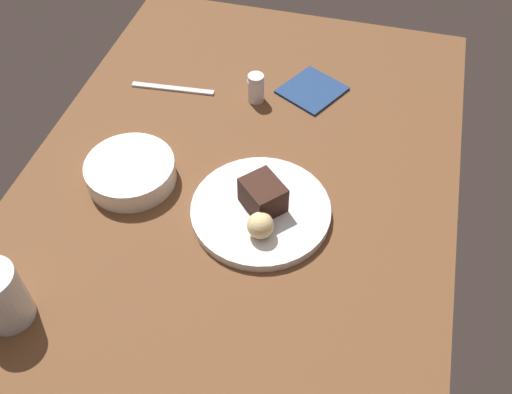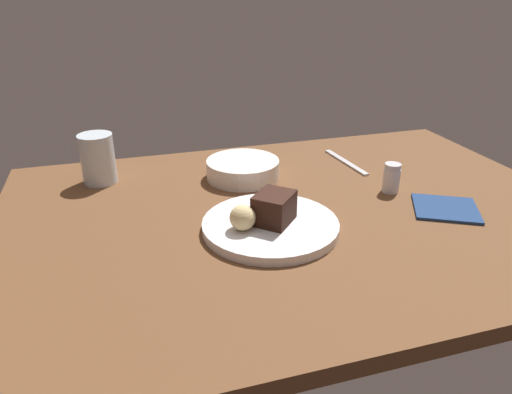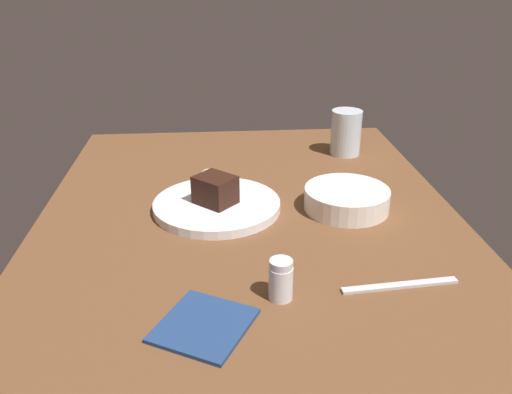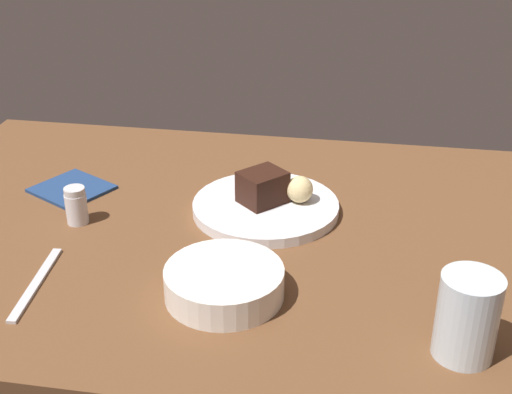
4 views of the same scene
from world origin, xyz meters
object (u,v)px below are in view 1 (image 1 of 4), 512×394
at_px(bread_roll, 260,225).
at_px(water_glass, 0,296).
at_px(butter_knife, 173,88).
at_px(chocolate_cake_slice, 263,195).
at_px(folded_napkin, 312,90).
at_px(side_bowl, 131,172).
at_px(dessert_plate, 261,211).
at_px(salt_shaker, 256,88).

relative_size(bread_roll, water_glass, 0.41).
bearing_deg(butter_knife, chocolate_cake_slice, -50.85).
xyz_separation_m(bread_roll, folded_napkin, (-0.43, 0.01, -0.04)).
relative_size(chocolate_cake_slice, butter_knife, 0.39).
distance_m(side_bowl, butter_knife, 0.28).
bearing_deg(chocolate_cake_slice, side_bowl, -92.69).
height_order(bread_roll, side_bowl, bread_roll).
xyz_separation_m(chocolate_cake_slice, water_glass, (0.31, -0.34, 0.01)).
bearing_deg(dessert_plate, chocolate_cake_slice, 160.33).
xyz_separation_m(dessert_plate, folded_napkin, (-0.37, 0.02, -0.01)).
relative_size(water_glass, butter_knife, 0.61).
xyz_separation_m(salt_shaker, side_bowl, (0.29, -0.17, -0.01)).
relative_size(chocolate_cake_slice, folded_napkin, 0.59).
bearing_deg(butter_knife, salt_shaker, -0.98).
height_order(dessert_plate, side_bowl, side_bowl).
height_order(chocolate_cake_slice, folded_napkin, chocolate_cake_slice).
distance_m(salt_shaker, side_bowl, 0.34).
height_order(dessert_plate, salt_shaker, salt_shaker).
bearing_deg(butter_knife, side_bowl, -91.08).
bearing_deg(butter_knife, dessert_plate, -51.65).
bearing_deg(water_glass, folded_napkin, 152.15).
bearing_deg(water_glass, chocolate_cake_slice, 132.70).
distance_m(dessert_plate, chocolate_cake_slice, 0.04).
distance_m(water_glass, side_bowl, 0.34).
bearing_deg(bread_roll, butter_knife, -140.21).
height_order(dessert_plate, water_glass, water_glass).
bearing_deg(folded_napkin, butter_knife, -76.34).
xyz_separation_m(dessert_plate, chocolate_cake_slice, (-0.01, 0.00, 0.04)).
distance_m(bread_roll, water_glass, 0.43).
distance_m(dessert_plate, folded_napkin, 0.37).
bearing_deg(bread_roll, water_glass, -54.69).
height_order(salt_shaker, side_bowl, salt_shaker).
xyz_separation_m(bread_roll, salt_shaker, (-0.37, -0.11, -0.01)).
bearing_deg(side_bowl, bread_roll, 74.58).
relative_size(dessert_plate, folded_napkin, 2.05).
bearing_deg(water_glass, side_bowl, 167.34).
distance_m(dessert_plate, bread_roll, 0.07).
bearing_deg(butter_knife, water_glass, -100.13).
bearing_deg(butter_knife, bread_roll, -55.31).
xyz_separation_m(chocolate_cake_slice, butter_knife, (-0.29, -0.29, -0.04)).
relative_size(water_glass, folded_napkin, 0.91).
height_order(bread_roll, water_glass, water_glass).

